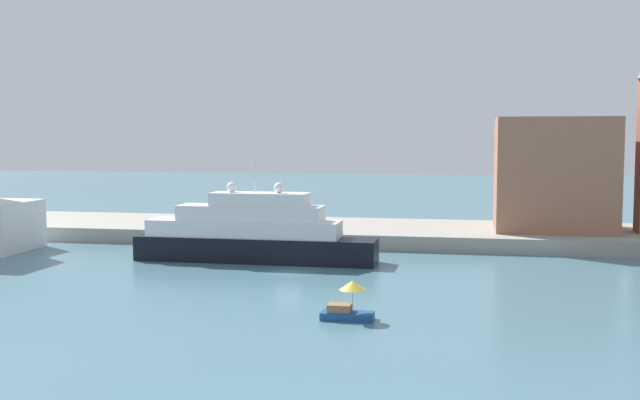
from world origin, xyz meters
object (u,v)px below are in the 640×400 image
Objects in this scene: large_yacht at (252,234)px; parked_car at (218,219)px; small_motorboat at (348,304)px; person_figure at (243,221)px; mooring_bollard at (337,230)px; harbor_building at (554,174)px.

parked_car is (-10.13, 18.27, -0.53)m from large_yacht.
person_figure is (-19.84, 39.09, 1.40)m from small_motorboat.
large_yacht is 16.33m from person_figure.
large_yacht reaches higher than small_motorboat.
parked_car is at bearing 119.00° from large_yacht.
small_motorboat reaches higher than mooring_bollard.
person_figure is (-38.59, -4.81, -6.16)m from harbor_building.
large_yacht is 39.01m from harbor_building.
parked_car is (-43.04, -1.84, -6.31)m from harbor_building.
large_yacht reaches higher than parked_car.
small_motorboat is (14.16, -23.78, -1.77)m from large_yacht.
parked_car is at bearing 157.28° from mooring_bollard.
person_figure is 1.88× the size of mooring_bollard.
mooring_bollard is (-25.60, -9.15, -6.48)m from harbor_building.
large_yacht is 20.90m from parked_car.
person_figure is at bearing -172.90° from harbor_building.
parked_car reaches higher than mooring_bollard.
parked_car is at bearing -177.55° from harbor_building.
person_figure is 13.70m from mooring_bollard.
large_yacht is 27.74m from small_motorboat.
person_figure is at bearing 116.91° from small_motorboat.
harbor_building is at bearing 2.45° from parked_car.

